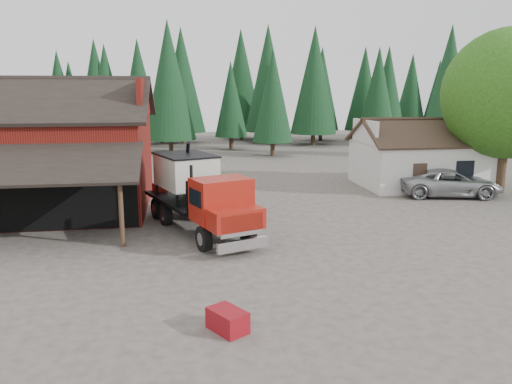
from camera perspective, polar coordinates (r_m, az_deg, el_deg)
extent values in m
plane|color=#4B423B|center=(19.84, 0.82, -7.31)|extent=(120.00, 120.00, 0.00)
cube|color=maroon|center=(29.83, -23.99, 3.02)|extent=(12.00, 10.00, 5.00)
cube|color=black|center=(27.18, -25.96, 9.54)|extent=(12.80, 5.53, 2.35)
cube|color=black|center=(31.99, -23.35, 9.89)|extent=(12.80, 5.53, 2.35)
cube|color=maroon|center=(28.57, -12.71, 10.45)|extent=(0.25, 7.00, 2.00)
cylinder|color=#382619|center=(21.36, -15.14, -2.44)|extent=(0.20, 0.20, 2.80)
cube|color=black|center=(25.14, -26.83, 0.18)|extent=(11.70, 0.08, 3.90)
cube|color=silver|center=(35.74, 18.21, 3.08)|extent=(8.00, 6.00, 3.00)
cube|color=#38281E|center=(34.18, 19.58, 6.43)|extent=(8.60, 3.42, 1.80)
cube|color=#38281E|center=(36.84, 17.38, 6.89)|extent=(8.60, 3.42, 1.80)
cube|color=silver|center=(33.87, 12.36, 6.78)|extent=(0.20, 4.20, 1.50)
cube|color=silver|center=(37.49, 23.92, 6.50)|extent=(0.20, 4.20, 1.50)
cube|color=#38281E|center=(32.49, 18.17, 1.38)|extent=(0.90, 0.06, 2.00)
cube|color=black|center=(33.85, 22.78, 2.48)|extent=(1.20, 0.06, 1.00)
cylinder|color=#382619|center=(35.24, 26.23, 2.51)|extent=(0.60, 0.60, 3.20)
sphere|color=#214F12|center=(34.91, 26.91, 9.98)|extent=(8.00, 8.00, 8.00)
sphere|color=#214F12|center=(34.92, 24.35, 8.23)|extent=(4.40, 4.40, 4.40)
cylinder|color=#382619|center=(49.68, 1.90, 5.07)|extent=(0.44, 0.44, 1.60)
cone|color=black|center=(49.37, 1.94, 10.96)|extent=(3.96, 3.96, 9.00)
cylinder|color=#382619|center=(51.43, 20.64, 4.56)|extent=(0.44, 0.44, 1.60)
cone|color=black|center=(51.12, 21.13, 11.35)|extent=(4.84, 4.84, 11.00)
cylinder|color=#382619|center=(52.82, -9.69, 5.30)|extent=(0.44, 0.44, 1.60)
cone|color=black|center=(52.53, -9.93, 12.47)|extent=(5.28, 5.28, 12.00)
cylinder|color=black|center=(20.35, -5.98, -5.33)|extent=(0.68, 1.11, 1.06)
cylinder|color=black|center=(21.19, -0.95, -4.58)|extent=(0.68, 1.11, 1.06)
cylinder|color=black|center=(24.51, -10.26, -2.53)|extent=(0.68, 1.11, 1.06)
cylinder|color=black|center=(25.21, -5.93, -2.01)|extent=(0.68, 1.11, 1.06)
cylinder|color=black|center=(25.75, -11.24, -1.88)|extent=(0.68, 1.11, 1.06)
cylinder|color=black|center=(26.42, -7.08, -1.41)|extent=(0.68, 1.11, 1.06)
cube|color=black|center=(23.36, -6.72, -2.15)|extent=(3.88, 8.11, 0.38)
cube|color=silver|center=(19.48, -1.49, -6.05)|extent=(2.13, 0.93, 0.43)
cube|color=silver|center=(19.34, -1.64, -3.80)|extent=(1.74, 0.73, 0.86)
cube|color=maroon|center=(19.80, -2.41, -3.01)|extent=(2.46, 1.93, 0.82)
cube|color=maroon|center=(20.77, -3.98, -0.84)|extent=(2.73, 2.34, 1.78)
cube|color=black|center=(20.03, -3.05, -0.45)|extent=(1.92, 0.78, 0.86)
cylinder|color=black|center=(21.06, -7.37, 0.74)|extent=(0.17, 0.17, 1.73)
cube|color=black|center=(21.63, -5.07, -0.48)|extent=(2.25, 0.93, 1.54)
cube|color=black|center=(24.52, -7.94, -0.90)|extent=(4.24, 6.08, 0.15)
cube|color=beige|center=(24.26, -8.03, 2.38)|extent=(3.18, 3.74, 1.54)
cone|color=beige|center=(24.43, -7.97, 0.15)|extent=(2.72, 2.72, 0.67)
cube|color=black|center=(24.14, -8.09, 4.22)|extent=(3.30, 3.87, 0.08)
cylinder|color=black|center=(25.72, -7.92, 2.68)|extent=(0.37, 2.13, 2.93)
cube|color=maroon|center=(26.41, -10.95, 0.49)|extent=(0.81, 0.92, 0.43)
cylinder|color=silver|center=(22.06, -2.04, -3.16)|extent=(0.84, 1.09, 0.54)
imported|color=#A2A4A9|center=(32.84, 21.25, 0.99)|extent=(6.48, 3.98, 1.68)
cube|color=maroon|center=(13.98, -3.27, -14.43)|extent=(1.18, 1.30, 0.60)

